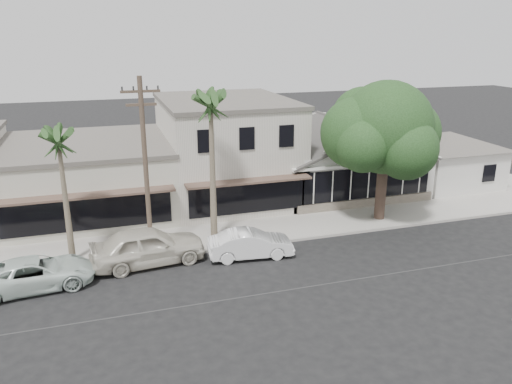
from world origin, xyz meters
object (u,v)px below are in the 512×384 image
object	(u,v)px
car_0	(148,246)
car_2	(36,273)
utility_pole	(146,166)
car_1	(251,244)
shade_tree	(383,130)

from	to	relation	value
car_0	car_2	distance (m)	5.10
utility_pole	car_0	bearing A→B (deg)	-107.29
car_1	car_2	size ratio (longest dim) A/B	0.85
car_0	car_2	size ratio (longest dim) A/B	1.09
car_1	car_0	bearing A→B (deg)	87.25
utility_pole	shade_tree	world-z (taller)	utility_pole
car_1	shade_tree	size ratio (longest dim) A/B	0.51
utility_pole	car_1	distance (m)	6.45
car_0	car_1	bearing A→B (deg)	-104.53
shade_tree	car_1	bearing A→B (deg)	-162.08
car_1	car_2	bearing A→B (deg)	97.01
utility_pole	car_2	xyz separation A→B (m)	(-5.21, -1.63, -4.09)
car_1	car_2	xyz separation A→B (m)	(-10.00, -0.22, -0.00)
utility_pole	car_2	distance (m)	6.82
utility_pole	car_2	world-z (taller)	utility_pole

